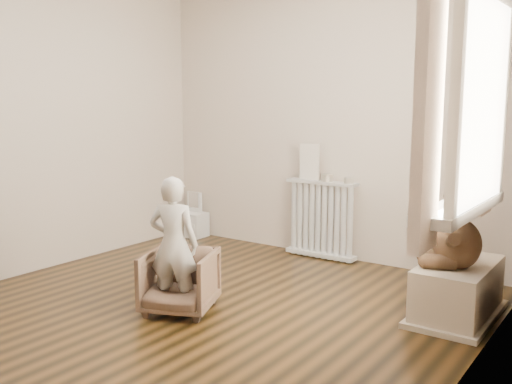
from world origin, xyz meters
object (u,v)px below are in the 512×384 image
Objects in this scene: toy_vanity at (192,211)px; armchair at (180,281)px; radiator at (321,217)px; plush_cat at (479,177)px; child at (174,245)px; toy_bench at (458,288)px; teddy_bear at (458,224)px.

toy_vanity is 2.29m from armchair.
radiator reaches higher than armchair.
plush_cat is (1.76, 0.82, 0.78)m from armchair.
radiator is 1.59m from toy_vanity.
radiator is 0.78× the size of child.
toy_vanity is 3.43m from plush_cat.
toy_bench is 1.60× the size of teddy_bear.
armchair is at bearing -50.74° from toy_vanity.
child is 1.18× the size of toy_bench.
child is 2.03m from plush_cat.
teddy_bear reaches higher than toy_vanity.
plush_cat reaches higher than child.
toy_vanity is at bearing 166.30° from toy_bench.
toy_bench is at bearing -13.70° from toy_vanity.
toy_bench is (1.49, -0.78, -0.19)m from radiator.
armchair is 0.51× the size of child.
armchair is at bearing -130.14° from plush_cat.
toy_vanity is 0.97× the size of teddy_bear.
radiator is 0.92× the size of toy_bench.
child is at bearing -146.50° from toy_bench.
toy_bench is at bearing -27.61° from radiator.
plush_cat is (1.76, 0.87, 0.51)m from child.
armchair is 2.18× the size of plush_cat.
radiator is 3.32× the size of plush_cat.
armchair is at bearing -173.54° from teddy_bear.
teddy_bear is at bearing 168.47° from plush_cat.
child is 1.90m from teddy_bear.
teddy_bear is 2.26× the size of plush_cat.
toy_vanity is at bearing 106.61° from armchair.
toy_bench is at bearing -169.16° from child.
radiator is at bearing 173.81° from plush_cat.
plush_cat is at bearing 2.35° from armchair.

